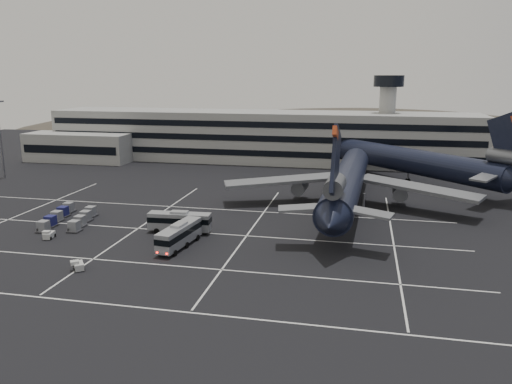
% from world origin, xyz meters
% --- Properties ---
extents(ground, '(260.00, 260.00, 0.00)m').
position_xyz_m(ground, '(0.00, 0.00, 0.00)').
color(ground, black).
rests_on(ground, ground).
extents(lane_markings, '(90.00, 55.62, 0.01)m').
position_xyz_m(lane_markings, '(0.95, 0.72, 0.01)').
color(lane_markings, silver).
rests_on(lane_markings, ground).
extents(terminal, '(125.00, 26.00, 24.00)m').
position_xyz_m(terminal, '(-2.95, 71.14, 6.93)').
color(terminal, gray).
rests_on(terminal, ground).
extents(hills, '(352.00, 180.00, 44.00)m').
position_xyz_m(hills, '(17.99, 170.00, -12.07)').
color(hills, '#38332B').
rests_on(hills, ground).
extents(trijet_main, '(47.41, 57.64, 18.08)m').
position_xyz_m(trijet_main, '(26.41, 22.33, 5.25)').
color(trijet_main, black).
rests_on(trijet_main, ground).
extents(trijet_far, '(43.95, 45.31, 18.08)m').
position_xyz_m(trijet_far, '(40.06, 48.24, 5.43)').
color(trijet_far, black).
rests_on(trijet_far, ground).
extents(bus_near, '(3.62, 10.31, 3.56)m').
position_xyz_m(bus_near, '(3.73, -2.97, 1.95)').
color(bus_near, '#95979C').
rests_on(bus_near, ground).
extents(bus_far, '(9.99, 2.99, 3.48)m').
position_xyz_m(bus_far, '(1.36, 3.46, 1.91)').
color(bus_far, '#95979C').
rests_on(bus_far, ground).
extents(tug_a, '(1.58, 2.23, 1.32)m').
position_xyz_m(tug_a, '(-17.01, -3.50, 0.58)').
color(tug_a, '#B8B8B3').
rests_on(tug_a, ground).
extents(tug_b, '(2.20, 2.35, 1.30)m').
position_xyz_m(tug_b, '(-5.78, -13.79, 0.58)').
color(tug_b, '#B8B8B3').
rests_on(tug_b, ground).
extents(uld_cluster, '(9.62, 13.74, 1.78)m').
position_xyz_m(uld_cluster, '(-18.91, 4.79, 0.87)').
color(uld_cluster, '#2D2D30').
rests_on(uld_cluster, ground).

